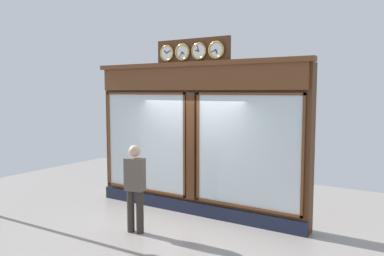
# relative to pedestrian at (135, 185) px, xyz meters

# --- Properties ---
(shop_facade) EXTENTS (5.21, 0.42, 3.81)m
(shop_facade) POSITION_rel_pedestrian_xyz_m (-0.32, -1.65, 0.75)
(shop_facade) COLOR #4C2B16
(shop_facade) RESTS_ON ground_plane
(pedestrian) EXTENTS (0.40, 0.29, 1.69)m
(pedestrian) POSITION_rel_pedestrian_xyz_m (0.00, 0.00, 0.00)
(pedestrian) COLOR #312A24
(pedestrian) RESTS_ON ground_plane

